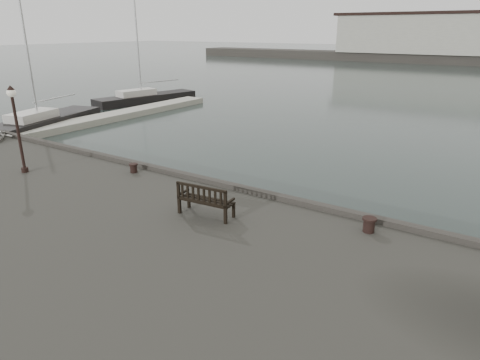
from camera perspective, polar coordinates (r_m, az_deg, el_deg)
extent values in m
plane|color=black|center=(16.36, -0.35, -6.17)|extent=(400.00, 400.00, 0.00)
cube|color=#B0AFA3|center=(36.58, -18.05, 7.76)|extent=(2.00, 24.00, 0.50)
cube|color=#B0AFA3|center=(105.49, 25.93, 17.05)|extent=(46.00, 9.00, 8.00)
cube|color=black|center=(105.54, 26.30, 19.36)|extent=(48.00, 9.50, 0.60)
cube|color=black|center=(13.32, -4.54, -2.77)|extent=(1.84, 0.79, 0.04)
cube|color=black|center=(13.02, -5.19, -2.06)|extent=(1.78, 0.24, 0.54)
cube|color=black|center=(13.41, -4.52, -3.74)|extent=(1.72, 0.69, 0.49)
cylinder|color=black|center=(17.91, -14.00, 1.56)|extent=(0.45, 0.45, 0.37)
cylinder|color=black|center=(12.87, 16.82, -5.75)|extent=(0.48, 0.48, 0.43)
cylinder|color=black|center=(19.19, -27.42, 5.37)|extent=(0.12, 0.12, 3.12)
cylinder|color=black|center=(19.54, -26.76, 1.23)|extent=(0.27, 0.27, 0.19)
sphere|color=silver|center=(18.91, -28.20, 10.23)|extent=(0.35, 0.35, 0.35)
cone|color=black|center=(18.89, -28.29, 10.81)|extent=(0.29, 0.29, 0.18)
cube|color=black|center=(36.05, -24.62, 6.55)|extent=(5.35, 10.65, 1.40)
cube|color=beige|center=(35.87, -24.85, 8.10)|extent=(2.69, 3.95, 0.60)
cylinder|color=#B2B5B7|center=(35.37, -26.27, 17.61)|extent=(0.16, 0.16, 12.58)
cube|color=black|center=(45.39, -12.35, 10.19)|extent=(4.67, 11.06, 1.40)
cube|color=beige|center=(45.25, -12.44, 11.44)|extent=(2.35, 4.03, 0.60)
cylinder|color=#B2B5B7|center=(44.85, -13.04, 19.15)|extent=(0.16, 0.16, 12.78)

